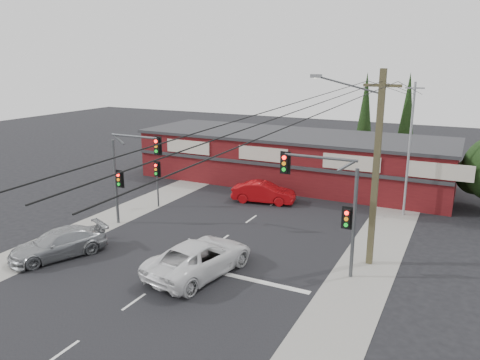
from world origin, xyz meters
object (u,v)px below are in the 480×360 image
at_px(silver_suv, 58,244).
at_px(red_sedan, 264,192).
at_px(white_suv, 200,257).
at_px(utility_pole, 374,163).
at_px(shop_building, 292,158).

bearing_deg(silver_suv, red_sedan, 91.45).
bearing_deg(silver_suv, white_suv, 36.50).
distance_m(white_suv, silver_suv, 8.08).
xyz_separation_m(white_suv, utility_pole, (7.24, 4.95, 4.55)).
relative_size(red_sedan, utility_pole, 0.46).
bearing_deg(white_suv, utility_pole, -135.49).
xyz_separation_m(shop_building, utility_pole, (9.36, -14.00, 3.26)).
bearing_deg(utility_pole, white_suv, -145.65).
xyz_separation_m(red_sedan, shop_building, (-0.21, 6.61, 1.37)).
distance_m(red_sedan, utility_pole, 12.64).
bearing_deg(shop_building, red_sedan, -88.22).
bearing_deg(shop_building, utility_pole, -56.24).
height_order(white_suv, red_sedan, white_suv).
distance_m(shop_building, utility_pole, 17.15).
xyz_separation_m(silver_suv, utility_pole, (15.14, 6.61, 4.65)).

